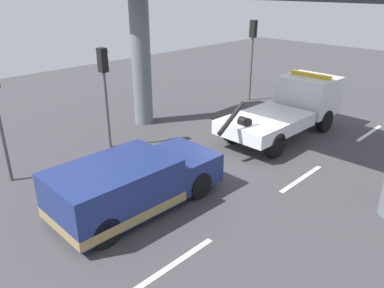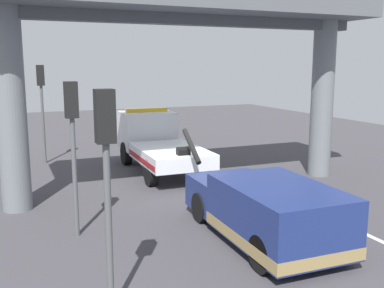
{
  "view_description": "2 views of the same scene",
  "coord_description": "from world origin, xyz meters",
  "views": [
    {
      "loc": [
        -10.85,
        -8.01,
        6.17
      ],
      "look_at": [
        -2.9,
        -0.25,
        1.45
      ],
      "focal_mm": 35.4,
      "sensor_mm": 36.0,
      "label": 1
    },
    {
      "loc": [
        -14.35,
        5.85,
        4.38
      ],
      "look_at": [
        -1.15,
        0.31,
        1.85
      ],
      "focal_mm": 41.74,
      "sensor_mm": 36.0,
      "label": 2
    }
  ],
  "objects": [
    {
      "name": "ground_plane",
      "position": [
        0.0,
        0.0,
        -0.05
      ],
      "size": [
        60.0,
        40.0,
        0.1
      ],
      "primitive_type": "cube",
      "color": "#423F44"
    },
    {
      "name": "lane_stripe_west",
      "position": [
        -6.0,
        -2.68,
        0.0
      ],
      "size": [
        2.6,
        0.16,
        0.01
      ],
      "primitive_type": "cube",
      "color": "silver",
      "rests_on": "ground"
    },
    {
      "name": "lane_stripe_mid",
      "position": [
        0.0,
        -2.68,
        0.0
      ],
      "size": [
        2.6,
        0.16,
        0.01
      ],
      "primitive_type": "cube",
      "color": "silver",
      "rests_on": "ground"
    },
    {
      "name": "lane_stripe_east",
      "position": [
        6.0,
        -2.68,
        0.0
      ],
      "size": [
        2.6,
        0.16,
        0.01
      ],
      "primitive_type": "cube",
      "color": "silver",
      "rests_on": "ground"
    },
    {
      "name": "tow_truck_white",
      "position": [
        3.59,
        -0.01,
        1.2
      ],
      "size": [
        7.27,
        2.52,
        2.46
      ],
      "color": "white",
      "rests_on": "ground"
    },
    {
      "name": "towed_van_green",
      "position": [
        -5.18,
        0.0,
        0.78
      ],
      "size": [
        5.24,
        2.3,
        1.58
      ],
      "color": "navy",
      "rests_on": "ground"
    },
    {
      "name": "traffic_light_far",
      "position": [
        -2.98,
        4.33,
        2.92
      ],
      "size": [
        0.39,
        0.32,
        3.99
      ],
      "color": "#515456",
      "rests_on": "ground"
    },
    {
      "name": "traffic_light_mid",
      "position": [
        6.52,
        4.33,
        3.2
      ],
      "size": [
        0.39,
        0.32,
        4.39
      ],
      "color": "#515456",
      "rests_on": "ground"
    }
  ]
}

